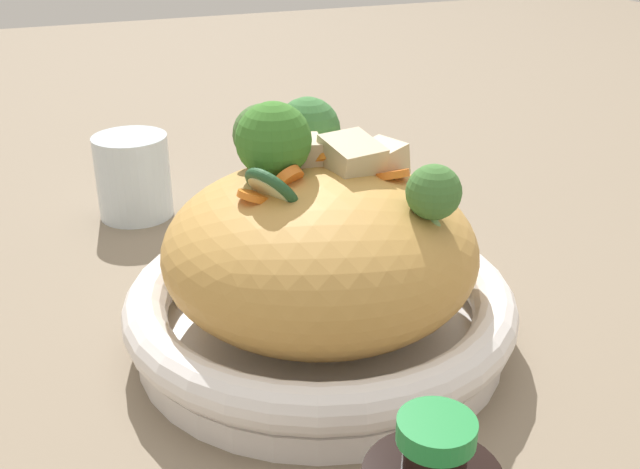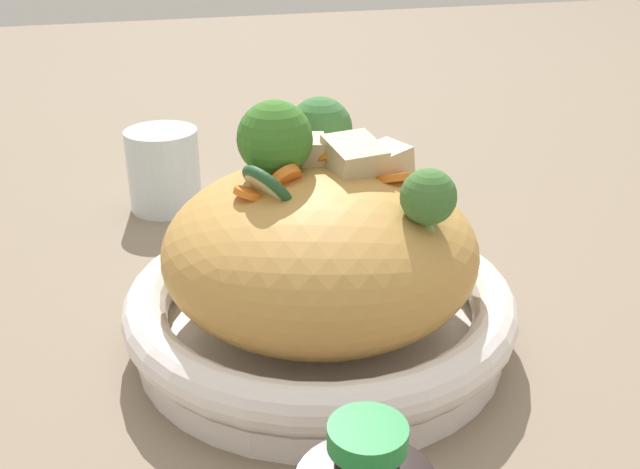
% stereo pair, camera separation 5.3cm
% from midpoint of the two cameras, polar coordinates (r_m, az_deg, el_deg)
% --- Properties ---
extents(ground_plane, '(3.00, 3.00, 0.00)m').
position_cam_midpoint_polar(ground_plane, '(0.57, -2.67, -8.11)').
color(ground_plane, '#7E6E5A').
extents(serving_bowl, '(0.28, 0.28, 0.05)m').
position_cam_midpoint_polar(serving_bowl, '(0.56, -2.73, -5.85)').
color(serving_bowl, white).
rests_on(serving_bowl, ground_plane).
extents(noodle_heap, '(0.22, 0.22, 0.12)m').
position_cam_midpoint_polar(noodle_heap, '(0.53, -2.83, -1.17)').
color(noodle_heap, '#C08F46').
rests_on(noodle_heap, serving_bowl).
extents(broccoli_florets, '(0.13, 0.19, 0.08)m').
position_cam_midpoint_polar(broccoli_florets, '(0.54, -4.34, 6.92)').
color(broccoli_florets, '#93B66B').
rests_on(broccoli_florets, serving_bowl).
extents(carrot_coins, '(0.13, 0.06, 0.02)m').
position_cam_midpoint_polar(carrot_coins, '(0.51, -3.76, 4.53)').
color(carrot_coins, orange).
rests_on(carrot_coins, serving_bowl).
extents(zucchini_slices, '(0.12, 0.09, 0.04)m').
position_cam_midpoint_polar(zucchini_slices, '(0.52, -3.54, 4.58)').
color(zucchini_slices, beige).
rests_on(zucchini_slices, serving_bowl).
extents(chicken_chunks, '(0.10, 0.07, 0.04)m').
position_cam_midpoint_polar(chicken_chunks, '(0.53, -1.35, 5.66)').
color(chicken_chunks, '#C9B58E').
rests_on(chicken_chunks, serving_bowl).
extents(drinking_glass, '(0.07, 0.07, 0.08)m').
position_cam_midpoint_polar(drinking_glass, '(0.79, -15.78, 4.21)').
color(drinking_glass, silver).
rests_on(drinking_glass, ground_plane).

